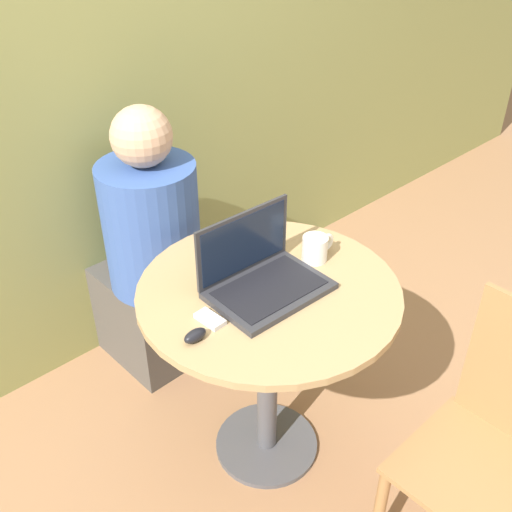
# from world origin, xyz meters

# --- Properties ---
(ground_plane) EXTENTS (12.00, 12.00, 0.00)m
(ground_plane) POSITION_xyz_m (0.00, 0.00, 0.00)
(ground_plane) COLOR #9E704C
(back_wall) EXTENTS (7.00, 0.05, 2.60)m
(back_wall) POSITION_xyz_m (0.00, 0.95, 1.30)
(back_wall) COLOR #939956
(back_wall) RESTS_ON ground_plane
(round_table) EXTENTS (0.83, 0.83, 0.75)m
(round_table) POSITION_xyz_m (0.00, 0.00, 0.59)
(round_table) COLOR #4C4C51
(round_table) RESTS_ON ground_plane
(laptop) EXTENTS (0.37, 0.26, 0.23)m
(laptop) POSITION_xyz_m (-0.02, 0.02, 0.80)
(laptop) COLOR #2D2D33
(laptop) RESTS_ON round_table
(cell_phone) EXTENTS (0.05, 0.10, 0.02)m
(cell_phone) POSITION_xyz_m (-0.24, -0.00, 0.76)
(cell_phone) COLOR silver
(cell_phone) RESTS_ON round_table
(computer_mouse) EXTENTS (0.07, 0.04, 0.03)m
(computer_mouse) POSITION_xyz_m (-0.32, -0.04, 0.77)
(computer_mouse) COLOR black
(computer_mouse) RESTS_ON round_table
(coffee_cup) EXTENTS (0.13, 0.08, 0.09)m
(coffee_cup) POSITION_xyz_m (0.23, 0.01, 0.80)
(coffee_cup) COLOR white
(coffee_cup) RESTS_ON round_table
(chair_empty) EXTENTS (0.40, 0.40, 0.90)m
(chair_empty) POSITION_xyz_m (0.21, -0.71, 0.46)
(chair_empty) COLOR #9E7042
(chair_empty) RESTS_ON ground_plane
(person_seated) EXTENTS (0.37, 0.58, 1.17)m
(person_seated) POSITION_xyz_m (-0.00, 0.72, 0.48)
(person_seated) COLOR #4C4742
(person_seated) RESTS_ON ground_plane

